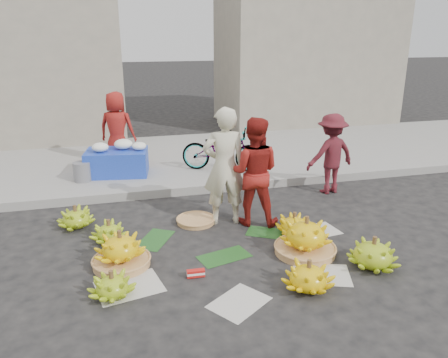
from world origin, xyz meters
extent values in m
plane|color=black|center=(0.00, 0.00, 0.00)|extent=(80.00, 80.00, 0.00)
cube|color=gray|center=(0.00, 2.20, 0.07)|extent=(40.00, 0.25, 0.15)
cube|color=gray|center=(0.00, 4.30, 0.06)|extent=(40.00, 4.00, 0.12)
cube|color=gray|center=(4.50, 7.70, 2.50)|extent=(5.00, 3.00, 5.00)
cylinder|color=#AC7948|center=(-1.36, -0.10, 0.04)|extent=(0.69, 0.69, 0.09)
cylinder|color=brown|center=(-1.36, -0.10, 0.41)|extent=(0.05, 0.05, 0.12)
cylinder|color=brown|center=(-1.48, -0.74, 0.25)|extent=(0.05, 0.05, 0.12)
cylinder|color=brown|center=(0.61, -1.14, 0.30)|extent=(0.05, 0.05, 0.12)
cylinder|color=brown|center=(1.57, -0.88, 0.33)|extent=(0.05, 0.05, 0.12)
cylinder|color=#AC7948|center=(0.93, -0.37, 0.04)|extent=(0.77, 0.77, 0.09)
cylinder|color=brown|center=(0.93, -0.37, 0.45)|extent=(0.05, 0.05, 0.12)
cylinder|color=brown|center=(1.01, 0.19, 0.27)|extent=(0.05, 0.05, 0.12)
cylinder|color=brown|center=(-1.50, 0.65, 0.24)|extent=(0.05, 0.05, 0.12)
cylinder|color=brown|center=(-1.96, 1.20, 0.28)|extent=(0.05, 0.05, 0.12)
cylinder|color=#AC7948|center=(-0.25, 0.92, 0.03)|extent=(0.72, 0.72, 0.06)
cube|color=red|center=(-0.54, -0.59, 0.05)|extent=(0.21, 0.08, 0.09)
imported|color=beige|center=(0.17, 0.83, 0.87)|extent=(0.67, 0.47, 1.73)
imported|color=maroon|center=(0.58, 0.72, 0.79)|extent=(0.94, 0.85, 1.59)
imported|color=maroon|center=(2.29, 1.63, 0.70)|extent=(0.97, 0.65, 1.40)
cube|color=#1B37B1|center=(-1.31, 3.25, 0.36)|extent=(1.23, 0.87, 0.47)
ellipsoid|color=white|center=(-1.59, 3.20, 0.67)|extent=(0.30, 0.30, 0.17)
ellipsoid|color=white|center=(-1.16, 3.29, 0.69)|extent=(0.34, 0.34, 0.19)
ellipsoid|color=white|center=(-0.88, 3.15, 0.66)|extent=(0.26, 0.26, 0.15)
cylinder|color=slate|center=(-1.94, 3.00, 0.30)|extent=(0.31, 0.31, 0.35)
imported|color=maroon|center=(-1.25, 3.95, 0.86)|extent=(0.85, 0.70, 1.48)
imported|color=gray|center=(0.69, 2.99, 0.54)|extent=(1.15, 1.68, 0.84)
camera|label=1|loc=(-1.34, -4.96, 2.69)|focal=35.00mm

